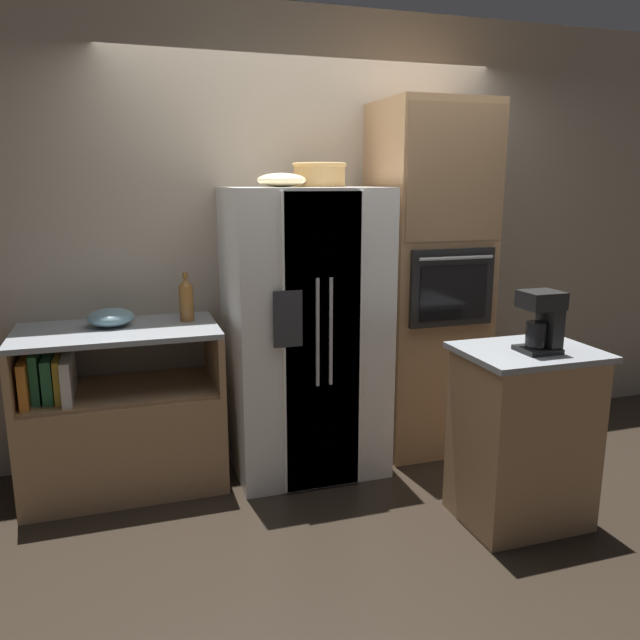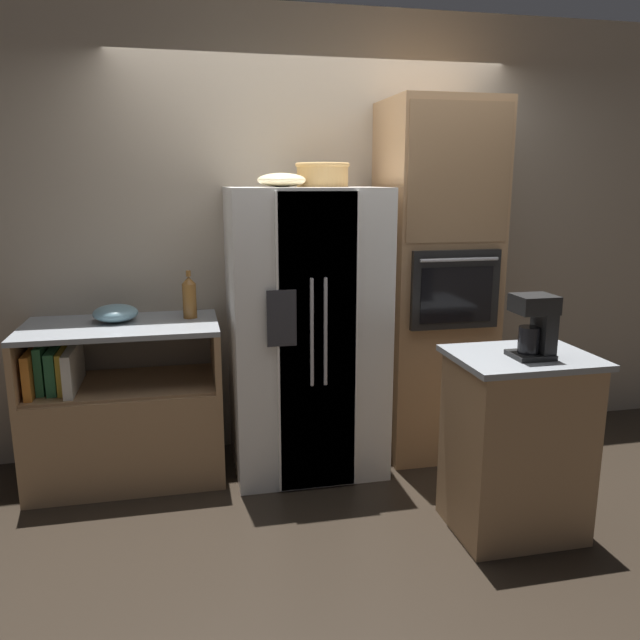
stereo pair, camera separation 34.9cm
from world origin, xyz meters
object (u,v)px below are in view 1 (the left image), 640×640
at_px(refrigerator, 304,332).
at_px(bottle_tall, 186,299).
at_px(wicker_basket, 319,174).
at_px(coffee_maker, 543,319).
at_px(wall_oven, 427,281).
at_px(fruit_bowl, 282,180).
at_px(mixing_bowl, 111,317).

bearing_deg(refrigerator, bottle_tall, 168.19).
bearing_deg(bottle_tall, wicker_basket, -2.91).
height_order(wicker_basket, coffee_maker, wicker_basket).
distance_m(wall_oven, coffee_maker, 1.10).
bearing_deg(wicker_basket, wall_oven, -2.80).
bearing_deg(wicker_basket, coffee_maker, -55.46).
xyz_separation_m(wall_oven, fruit_bowl, (-0.99, -0.11, 0.64)).
relative_size(fruit_bowl, bottle_tall, 0.96).
bearing_deg(wall_oven, bottle_tall, 177.14).
bearing_deg(fruit_bowl, coffee_maker, -43.40).
height_order(refrigerator, coffee_maker, refrigerator).
bearing_deg(mixing_bowl, wall_oven, -1.93).
xyz_separation_m(wicker_basket, mixing_bowl, (-1.24, 0.03, -0.80)).
distance_m(fruit_bowl, coffee_maker, 1.59).
distance_m(wall_oven, wicker_basket, 0.99).
distance_m(wicker_basket, mixing_bowl, 1.47).
bearing_deg(bottle_tall, mixing_bowl, -178.60).
distance_m(fruit_bowl, bottle_tall, 0.89).
height_order(wall_oven, wicker_basket, wall_oven).
bearing_deg(bottle_tall, fruit_bowl, -18.86).
xyz_separation_m(refrigerator, mixing_bowl, (-1.11, 0.13, 0.14)).
distance_m(wicker_basket, bottle_tall, 1.08).
xyz_separation_m(bottle_tall, mixing_bowl, (-0.43, -0.01, -0.08)).
height_order(mixing_bowl, coffee_maker, coffee_maker).
relative_size(refrigerator, coffee_maker, 5.67).
distance_m(mixing_bowl, coffee_maker, 2.33).
height_order(wicker_basket, fruit_bowl, wicker_basket).
distance_m(refrigerator, fruit_bowl, 0.91).
bearing_deg(mixing_bowl, coffee_maker, -30.05).
height_order(refrigerator, bottle_tall, refrigerator).
relative_size(refrigerator, fruit_bowl, 6.24).
bearing_deg(wicker_basket, bottle_tall, 177.09).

